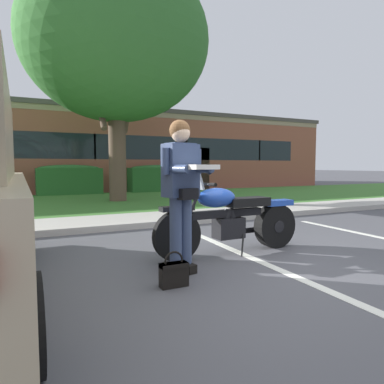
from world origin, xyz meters
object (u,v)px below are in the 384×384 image
object	(u,v)px
handbag	(174,272)
brick_building	(79,152)
rider_person	(182,184)
hedge_center_left	(70,179)
hedge_center_right	(163,178)
motorcycle	(235,218)
shade_tree	(116,42)

from	to	relation	value
handbag	brick_building	bearing A→B (deg)	84.49
rider_person	hedge_center_left	world-z (taller)	rider_person
hedge_center_right	brick_building	xyz separation A→B (m)	(-2.87, 5.28, 1.30)
motorcycle	handbag	xyz separation A→B (m)	(-1.28, -0.87, -0.34)
handbag	rider_person	bearing A→B (deg)	54.60
hedge_center_left	handbag	bearing A→B (deg)	-92.22
rider_person	brick_building	size ratio (longest dim) A/B	0.06
motorcycle	shade_tree	world-z (taller)	shade_tree
rider_person	handbag	size ratio (longest dim) A/B	4.74
shade_tree	hedge_center_left	size ratio (longest dim) A/B	3.05
rider_person	shade_tree	size ratio (longest dim) A/B	0.22
hedge_center_left	hedge_center_right	size ratio (longest dim) A/B	0.80
hedge_center_right	brick_building	world-z (taller)	brick_building
motorcycle	hedge_center_right	xyz separation A→B (m)	(3.22, 10.77, 0.16)
motorcycle	brick_building	world-z (taller)	brick_building
shade_tree	hedge_center_right	world-z (taller)	shade_tree
rider_person	shade_tree	world-z (taller)	shade_tree
handbag	hedge_center_left	bearing A→B (deg)	87.78
motorcycle	brick_building	bearing A→B (deg)	88.76
motorcycle	hedge_center_left	distance (m)	10.80
hedge_center_left	motorcycle	bearing A→B (deg)	-85.58
brick_building	motorcycle	bearing A→B (deg)	-91.24
hedge_center_left	shade_tree	bearing A→B (deg)	-73.26
handbag	hedge_center_right	world-z (taller)	hedge_center_right
handbag	hedge_center_left	distance (m)	11.65
rider_person	hedge_center_left	distance (m)	11.28
rider_person	hedge_center_left	bearing A→B (deg)	89.00
hedge_center_right	hedge_center_left	bearing A→B (deg)	180.00
hedge_center_right	handbag	bearing A→B (deg)	-111.17
hedge_center_left	brick_building	bearing A→B (deg)	77.39
hedge_center_left	brick_building	xyz separation A→B (m)	(1.18, 5.28, 1.30)
rider_person	hedge_center_right	world-z (taller)	rider_person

